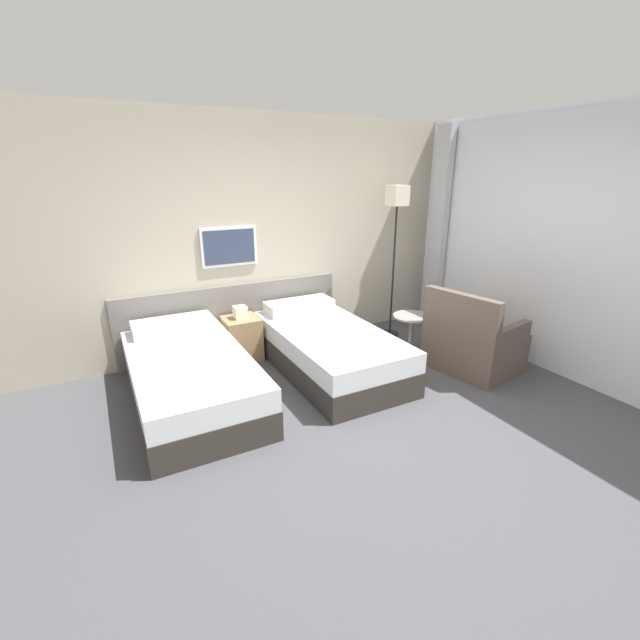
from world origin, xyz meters
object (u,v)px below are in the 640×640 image
at_px(nightstand, 242,337).
at_px(armchair, 472,344).
at_px(floor_lamp, 396,214).
at_px(side_table, 411,327).
at_px(bed_near_window, 328,348).
at_px(bed_near_door, 191,377).

height_order(nightstand, armchair, armchair).
bearing_deg(floor_lamp, side_table, -107.35).
xyz_separation_m(floor_lamp, side_table, (-0.21, -0.67, -1.23)).
bearing_deg(nightstand, bed_near_window, -44.46).
xyz_separation_m(nightstand, side_table, (1.79, -0.85, 0.09)).
height_order(bed_near_door, bed_near_window, same).
xyz_separation_m(nightstand, floor_lamp, (2.00, -0.17, 1.32)).
relative_size(bed_near_door, floor_lamp, 1.02).
distance_m(bed_near_door, bed_near_window, 1.48).
relative_size(bed_near_window, nightstand, 3.08).
relative_size(bed_near_window, side_table, 3.94).
distance_m(side_table, armchair, 0.70).
relative_size(bed_near_door, side_table, 3.94).
distance_m(bed_near_door, floor_lamp, 3.09).
relative_size(nightstand, floor_lamp, 0.33).
bearing_deg(side_table, armchair, -59.60).
height_order(bed_near_window, side_table, bed_near_window).
bearing_deg(floor_lamp, armchair, -83.57).
relative_size(nightstand, side_table, 1.28).
height_order(bed_near_door, side_table, bed_near_door).
bearing_deg(floor_lamp, bed_near_window, -156.34).
relative_size(floor_lamp, armchair, 1.94).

